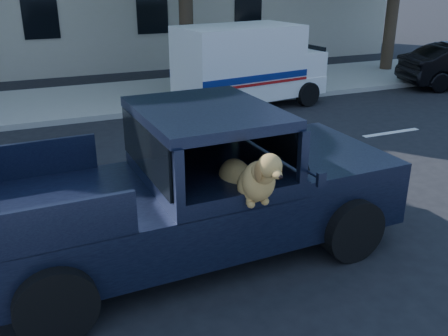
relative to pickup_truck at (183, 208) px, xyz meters
The scene contains 5 objects.
ground 1.78m from the pickup_truck, behind, with size 120.00×120.00×0.00m, color black.
far_sidewalk 9.19m from the pickup_truck, 100.29° to the left, with size 60.00×4.00×0.15m, color gray.
lane_stripes 3.32m from the pickup_truck, 83.63° to the left, with size 21.60×0.14×0.01m, color silver, non-canonical shape.
pickup_truck is the anchor object (origin of this frame).
mail_truck 8.17m from the pickup_truck, 58.37° to the left, with size 4.35×2.61×2.26m.
Camera 1 is at (-0.21, -5.56, 3.64)m, focal length 40.00 mm.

